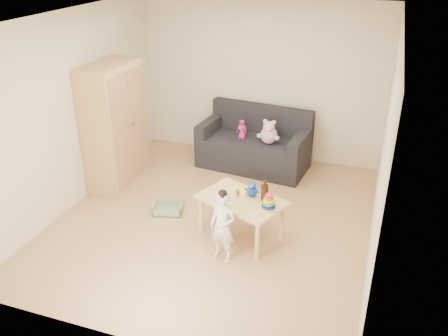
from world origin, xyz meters
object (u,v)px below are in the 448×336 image
at_px(wardrobe, 115,126).
at_px(play_table, 241,217).
at_px(toddler, 223,227).
at_px(sofa, 253,153).

xyz_separation_m(wardrobe, play_table, (2.18, -0.79, -0.65)).
bearing_deg(toddler, play_table, 96.89).
distance_m(sofa, play_table, 2.02).
relative_size(sofa, toddler, 1.98).
distance_m(wardrobe, play_table, 2.41).
distance_m(wardrobe, toddler, 2.54).
bearing_deg(sofa, wardrobe, -140.12).
height_order(wardrobe, toddler, wardrobe).
height_order(sofa, toddler, toddler).
bearing_deg(toddler, sofa, 111.32).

